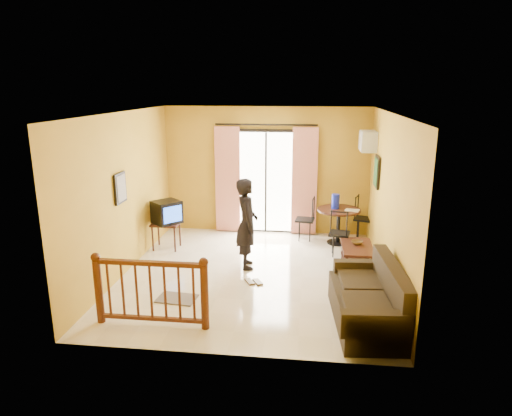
# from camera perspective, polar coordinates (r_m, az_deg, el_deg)

# --- Properties ---
(ground) EXTENTS (5.00, 5.00, 0.00)m
(ground) POSITION_cam_1_polar(r_m,az_deg,el_deg) (8.13, -0.50, -8.32)
(ground) COLOR beige
(ground) RESTS_ON ground
(room_shell) EXTENTS (5.00, 5.00, 5.00)m
(room_shell) POSITION_cam_1_polar(r_m,az_deg,el_deg) (7.61, -0.53, 3.53)
(room_shell) COLOR white
(room_shell) RESTS_ON ground
(balcony_door) EXTENTS (2.25, 0.14, 2.46)m
(balcony_door) POSITION_cam_1_polar(r_m,az_deg,el_deg) (10.09, 1.24, 3.39)
(balcony_door) COLOR black
(balcony_door) RESTS_ON ground
(tv_table) EXTENTS (0.55, 0.46, 0.55)m
(tv_table) POSITION_cam_1_polar(r_m,az_deg,el_deg) (9.41, -11.19, -2.26)
(tv_table) COLOR black
(tv_table) RESTS_ON ground
(television) EXTENTS (0.67, 0.67, 0.45)m
(television) POSITION_cam_1_polar(r_m,az_deg,el_deg) (9.31, -11.09, -0.50)
(television) COLOR black
(television) RESTS_ON tv_table
(picture_left) EXTENTS (0.05, 0.42, 0.52)m
(picture_left) POSITION_cam_1_polar(r_m,az_deg,el_deg) (8.04, -16.60, 2.41)
(picture_left) COLOR black
(picture_left) RESTS_ON room_shell
(dining_table) EXTENTS (0.90, 0.90, 0.75)m
(dining_table) POSITION_cam_1_polar(r_m,az_deg,el_deg) (9.65, 10.29, -1.03)
(dining_table) COLOR black
(dining_table) RESTS_ON ground
(water_jug) EXTENTS (0.16, 0.16, 0.31)m
(water_jug) POSITION_cam_1_polar(r_m,az_deg,el_deg) (9.61, 9.91, 0.82)
(water_jug) COLOR #1421C2
(water_jug) RESTS_ON dining_table
(serving_tray) EXTENTS (0.32, 0.26, 0.02)m
(serving_tray) POSITION_cam_1_polar(r_m,az_deg,el_deg) (9.53, 11.92, -0.28)
(serving_tray) COLOR silver
(serving_tray) RESTS_ON dining_table
(dining_chairs) EXTENTS (1.73, 1.57, 0.95)m
(dining_chairs) POSITION_cam_1_polar(r_m,az_deg,el_deg) (9.75, 9.85, -4.48)
(dining_chairs) COLOR black
(dining_chairs) RESTS_ON ground
(air_conditioner) EXTENTS (0.31, 0.60, 0.40)m
(air_conditioner) POSITION_cam_1_polar(r_m,az_deg,el_deg) (9.48, 13.79, 8.12)
(air_conditioner) COLOR silver
(air_conditioner) RESTS_ON room_shell
(botanical_print) EXTENTS (0.05, 0.50, 0.60)m
(botanical_print) POSITION_cam_1_polar(r_m,az_deg,el_deg) (8.93, 14.86, 4.40)
(botanical_print) COLOR black
(botanical_print) RESTS_ON room_shell
(coffee_table) EXTENTS (0.55, 0.98, 0.43)m
(coffee_table) POSITION_cam_1_polar(r_m,az_deg,el_deg) (8.47, 12.50, -5.57)
(coffee_table) COLOR black
(coffee_table) RESTS_ON ground
(bowl) EXTENTS (0.24, 0.24, 0.06)m
(bowl) POSITION_cam_1_polar(r_m,az_deg,el_deg) (8.51, 12.51, -4.23)
(bowl) COLOR #4E3A1B
(bowl) RESTS_ON coffee_table
(sofa) EXTENTS (0.99, 1.91, 0.88)m
(sofa) POSITION_cam_1_polar(r_m,az_deg,el_deg) (6.63, 14.20, -11.32)
(sofa) COLOR black
(sofa) RESTS_ON ground
(standing_person) EXTENTS (0.52, 0.67, 1.65)m
(standing_person) POSITION_cam_1_polar(r_m,az_deg,el_deg) (8.19, -1.15, -1.96)
(standing_person) COLOR black
(standing_person) RESTS_ON ground
(stair_balustrade) EXTENTS (1.63, 0.13, 1.04)m
(stair_balustrade) POSITION_cam_1_polar(r_m,az_deg,el_deg) (6.46, -13.05, -9.68)
(stair_balustrade) COLOR #471E0F
(stair_balustrade) RESTS_ON ground
(doormat) EXTENTS (0.64, 0.46, 0.02)m
(doormat) POSITION_cam_1_polar(r_m,az_deg,el_deg) (7.36, -9.87, -11.07)
(doormat) COLOR #5F554C
(doormat) RESTS_ON ground
(sandals) EXTENTS (0.35, 0.27, 0.03)m
(sandals) POSITION_cam_1_polar(r_m,az_deg,el_deg) (7.81, -0.29, -9.21)
(sandals) COLOR #4E3A1B
(sandals) RESTS_ON ground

